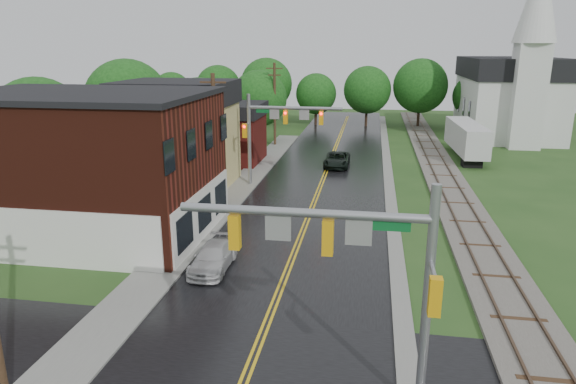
% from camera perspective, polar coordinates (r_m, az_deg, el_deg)
% --- Properties ---
extents(main_road, '(10.00, 90.00, 0.02)m').
position_cam_1_polar(main_road, '(43.21, 3.96, 1.50)').
color(main_road, black).
rests_on(main_road, ground).
extents(curb_right, '(0.80, 70.00, 0.12)m').
position_cam_1_polar(curb_right, '(47.93, 10.98, 2.69)').
color(curb_right, gray).
rests_on(curb_right, ground).
extents(sidewalk_left, '(2.40, 50.00, 0.12)m').
position_cam_1_polar(sidewalk_left, '(39.51, -5.73, 0.08)').
color(sidewalk_left, gray).
rests_on(sidewalk_left, ground).
extents(brick_building, '(14.30, 10.30, 8.30)m').
position_cam_1_polar(brick_building, '(31.95, -21.63, 2.89)').
color(brick_building, '#44180E').
rests_on(brick_building, ground).
extents(yellow_house, '(8.00, 7.00, 6.40)m').
position_cam_1_polar(yellow_house, '(41.19, -11.99, 5.03)').
color(yellow_house, tan).
rests_on(yellow_house, ground).
extents(darkred_building, '(7.00, 6.00, 4.40)m').
position_cam_1_polar(darkred_building, '(49.43, -7.10, 5.86)').
color(darkred_building, '#3F0F0C').
rests_on(darkred_building, ground).
extents(church, '(10.40, 18.40, 20.00)m').
position_cam_1_polar(church, '(67.57, 23.56, 10.48)').
color(church, silver).
rests_on(church, ground).
extents(railroad, '(3.20, 80.00, 0.30)m').
position_cam_1_polar(railroad, '(48.28, 16.45, 2.55)').
color(railroad, '#59544C').
rests_on(railroad, ground).
extents(traffic_signal_near, '(7.34, 0.30, 7.20)m').
position_cam_1_polar(traffic_signal_near, '(14.86, 7.32, -7.12)').
color(traffic_signal_near, gray).
rests_on(traffic_signal_near, ground).
extents(traffic_signal_far, '(7.34, 0.43, 7.20)m').
position_cam_1_polar(traffic_signal_far, '(39.78, -1.35, 7.59)').
color(traffic_signal_far, gray).
rests_on(traffic_signal_far, ground).
extents(utility_pole_b, '(1.80, 0.28, 9.00)m').
position_cam_1_polar(utility_pole_b, '(35.82, -8.11, 6.09)').
color(utility_pole_b, '#382616').
rests_on(utility_pole_b, ground).
extents(utility_pole_c, '(1.80, 0.28, 9.00)m').
position_cam_1_polar(utility_pole_c, '(57.00, -1.49, 9.87)').
color(utility_pole_c, '#382616').
rests_on(utility_pole_c, ground).
extents(tree_left_a, '(6.80, 6.80, 8.67)m').
position_cam_1_polar(tree_left_a, '(41.46, -25.78, 6.56)').
color(tree_left_a, black).
rests_on(tree_left_a, ground).
extents(tree_left_b, '(7.60, 7.60, 9.69)m').
position_cam_1_polar(tree_left_b, '(48.92, -17.26, 9.34)').
color(tree_left_b, black).
rests_on(tree_left_b, ground).
extents(tree_left_c, '(6.00, 6.00, 7.65)m').
position_cam_1_polar(tree_left_c, '(54.87, -9.65, 9.20)').
color(tree_left_c, black).
rests_on(tree_left_c, ground).
extents(tree_left_e, '(6.40, 6.40, 8.16)m').
position_cam_1_polar(tree_left_e, '(59.25, -3.12, 10.17)').
color(tree_left_e, black).
rests_on(tree_left_e, ground).
extents(suv_dark, '(2.25, 4.79, 1.33)m').
position_cam_1_polar(suv_dark, '(47.40, 5.46, 3.58)').
color(suv_dark, black).
rests_on(suv_dark, ground).
extents(pickup_white, '(1.74, 4.22, 1.22)m').
position_cam_1_polar(pickup_white, '(25.98, -8.30, -7.21)').
color(pickup_white, beige).
rests_on(pickup_white, ground).
extents(semi_trailer, '(2.75, 10.68, 3.45)m').
position_cam_1_polar(semi_trailer, '(53.62, 19.21, 5.76)').
color(semi_trailer, black).
rests_on(semi_trailer, ground).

